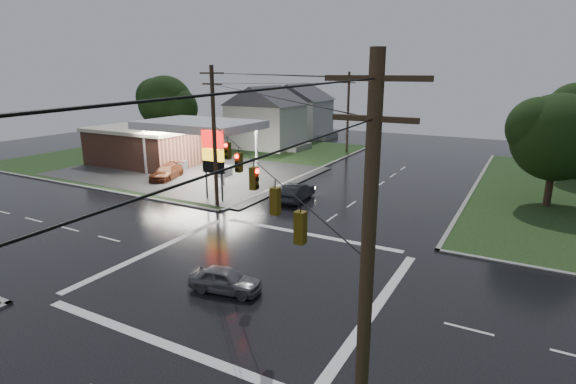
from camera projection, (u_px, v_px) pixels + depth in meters
The scene contains 15 objects.
ground at pixel (251, 274), 24.07m from camera, with size 120.00×120.00×0.00m, color black.
grass_nw at pixel (193, 155), 58.14m from camera, with size 36.00×36.00×0.08m, color black.
gas_station at pixel (158, 143), 52.00m from camera, with size 26.20×18.00×5.60m.
pylon_sign at pixel (213, 154), 36.79m from camera, with size 2.00×0.35×6.00m.
utility_pole_nw at pixel (214, 135), 35.03m from camera, with size 2.20×0.32×11.00m.
utility_pole_se at pixel (366, 292), 10.12m from camera, with size 2.20×0.32×11.00m.
utility_pole_n at pixel (348, 111), 59.23m from camera, with size 2.20×0.32×10.50m.
traffic_signals at pixel (248, 155), 22.35m from camera, with size 26.87×26.87×1.47m.
house_near at pixel (266, 116), 63.12m from camera, with size 11.05×8.48×8.60m.
house_far at pixel (299, 110), 73.75m from camera, with size 11.05×8.48×8.60m.
tree_nw_behind at pixel (166, 103), 63.56m from camera, with size 8.93×7.60×10.00m.
tree_ne_near at pixel (559, 138), 34.68m from camera, with size 7.99×6.80×8.98m.
car_north at pixel (297, 192), 37.60m from camera, with size 1.60×4.58×1.51m, color black.
car_crossing at pixel (225, 280), 22.07m from camera, with size 1.47×3.65×1.25m, color slate.
car_pump at pixel (167, 172), 45.15m from camera, with size 1.99×4.89×1.42m, color #5F2A15.
Camera 1 is at (12.37, -18.40, 10.53)m, focal length 28.00 mm.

